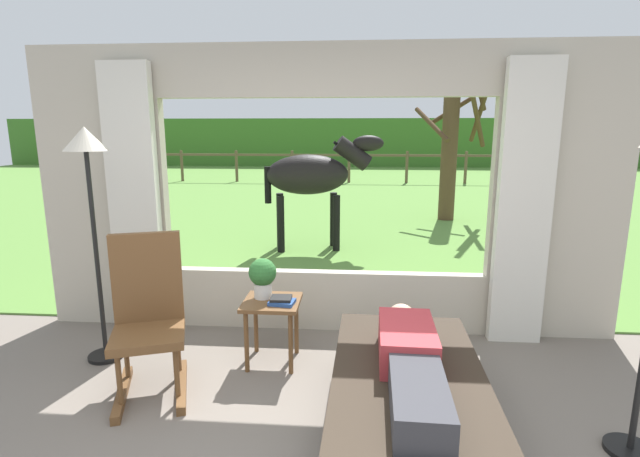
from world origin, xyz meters
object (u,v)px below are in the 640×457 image
at_px(recliner_sofa, 407,400).
at_px(pasture_tree, 452,144).
at_px(horse, 313,176).
at_px(reclining_person, 410,358).
at_px(book_stack, 282,301).
at_px(side_table, 272,312).
at_px(rocking_chair, 148,315).
at_px(potted_plant, 263,276).
at_px(floor_lamp_left, 88,175).

relative_size(recliner_sofa, pasture_tree, 0.54).
bearing_deg(horse, reclining_person, 1.51).
height_order(book_stack, pasture_tree, pasture_tree).
relative_size(recliner_sofa, book_stack, 8.33).
distance_m(side_table, horse, 3.72).
bearing_deg(recliner_sofa, horse, 104.11).
relative_size(reclining_person, pasture_tree, 0.45).
height_order(side_table, horse, horse).
relative_size(reclining_person, horse, 0.79).
height_order(side_table, pasture_tree, pasture_tree).
xyz_separation_m(rocking_chair, potted_plant, (0.72, 0.49, 0.16)).
distance_m(reclining_person, rocking_chair, 1.84).
distance_m(potted_plant, floor_lamp_left, 1.52).
distance_m(recliner_sofa, horse, 4.69).
distance_m(potted_plant, pasture_tree, 6.82).
bearing_deg(side_table, floor_lamp_left, -178.61).
bearing_deg(potted_plant, rocking_chair, -145.65).
bearing_deg(rocking_chair, horse, 59.66).
distance_m(rocking_chair, pasture_tree, 7.58).
relative_size(recliner_sofa, reclining_person, 1.20).
relative_size(reclining_person, potted_plant, 4.48).
height_order(reclining_person, pasture_tree, pasture_tree).
xyz_separation_m(potted_plant, horse, (0.07, 3.59, 0.45)).
bearing_deg(floor_lamp_left, book_stack, -1.12).
relative_size(recliner_sofa, potted_plant, 5.39).
bearing_deg(horse, book_stack, -9.24).
xyz_separation_m(potted_plant, floor_lamp_left, (-1.30, -0.09, 0.79)).
bearing_deg(reclining_person, horse, 103.98).
xyz_separation_m(recliner_sofa, side_table, (-0.98, 0.84, 0.21)).
bearing_deg(pasture_tree, potted_plant, -112.66).
bearing_deg(rocking_chair, recliner_sofa, -32.19).
distance_m(reclining_person, side_table, 1.32).
bearing_deg(reclining_person, side_table, 139.45).
height_order(reclining_person, horse, horse).
bearing_deg(book_stack, recliner_sofa, -41.09).
bearing_deg(recliner_sofa, reclining_person, -88.32).
height_order(recliner_sofa, floor_lamp_left, floor_lamp_left).
xyz_separation_m(rocking_chair, pasture_tree, (3.33, 6.74, 1.01)).
height_order(potted_plant, book_stack, potted_plant).
height_order(potted_plant, pasture_tree, pasture_tree).
relative_size(rocking_chair, potted_plant, 3.50).
bearing_deg(pasture_tree, book_stack, -110.95).
bearing_deg(recliner_sofa, rocking_chair, 168.88).
xyz_separation_m(reclining_person, pasture_tree, (1.55, 7.19, 1.04)).
distance_m(reclining_person, book_stack, 1.21).
bearing_deg(potted_plant, reclining_person, -41.85).
distance_m(recliner_sofa, rocking_chair, 1.85).
distance_m(recliner_sofa, pasture_tree, 7.43).
relative_size(horse, pasture_tree, 0.57).
bearing_deg(floor_lamp_left, potted_plant, 4.12).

